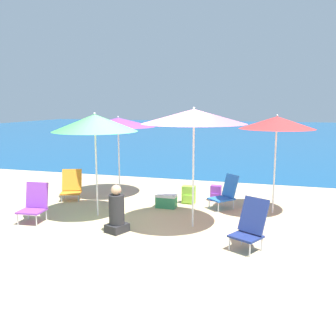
{
  "coord_description": "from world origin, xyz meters",
  "views": [
    {
      "loc": [
        2.51,
        -6.65,
        2.43
      ],
      "look_at": [
        0.2,
        1.27,
        1.0
      ],
      "focal_mm": 40.0,
      "sensor_mm": 36.0,
      "label": 1
    }
  ],
  "objects_px": {
    "beach_chair_navy": "(250,224)",
    "beach_chair_blue": "(226,192)",
    "beach_umbrella_red": "(277,123)",
    "person_seated_near": "(117,212)",
    "beach_umbrella_green": "(95,123)",
    "beach_umbrella_purple": "(118,122)",
    "beach_umbrella_pink": "(194,117)",
    "backpack_lime": "(189,195)",
    "beach_chair_orange": "(72,186)",
    "cooler_box": "(166,201)",
    "backpack_purple": "(216,193)",
    "beach_chair_purple": "(35,203)"
  },
  "relations": [
    {
      "from": "backpack_purple",
      "to": "beach_chair_navy",
      "type": "bearing_deg",
      "value": -70.54
    },
    {
      "from": "beach_chair_navy",
      "to": "cooler_box",
      "type": "relative_size",
      "value": 1.78
    },
    {
      "from": "beach_umbrella_red",
      "to": "cooler_box",
      "type": "xyz_separation_m",
      "value": [
        -2.42,
        -0.25,
        -1.85
      ]
    },
    {
      "from": "beach_umbrella_purple",
      "to": "beach_chair_navy",
      "type": "xyz_separation_m",
      "value": [
        3.64,
        -2.87,
        -1.51
      ]
    },
    {
      "from": "beach_umbrella_green",
      "to": "backpack_purple",
      "type": "height_order",
      "value": "beach_umbrella_green"
    },
    {
      "from": "beach_umbrella_pink",
      "to": "cooler_box",
      "type": "distance_m",
      "value": 2.5
    },
    {
      "from": "beach_umbrella_purple",
      "to": "person_seated_near",
      "type": "xyz_separation_m",
      "value": [
        1.14,
        -2.74,
        -1.55
      ]
    },
    {
      "from": "beach_umbrella_red",
      "to": "backpack_purple",
      "type": "distance_m",
      "value": 2.41
    },
    {
      "from": "backpack_lime",
      "to": "person_seated_near",
      "type": "bearing_deg",
      "value": -109.11
    },
    {
      "from": "beach_chair_purple",
      "to": "beach_umbrella_purple",
      "type": "bearing_deg",
      "value": 68.48
    },
    {
      "from": "beach_umbrella_red",
      "to": "beach_chair_navy",
      "type": "height_order",
      "value": "beach_umbrella_red"
    },
    {
      "from": "beach_umbrella_pink",
      "to": "beach_chair_orange",
      "type": "bearing_deg",
      "value": 160.0
    },
    {
      "from": "beach_chair_blue",
      "to": "cooler_box",
      "type": "xyz_separation_m",
      "value": [
        -1.35,
        -0.35,
        -0.21
      ]
    },
    {
      "from": "beach_umbrella_purple",
      "to": "cooler_box",
      "type": "xyz_separation_m",
      "value": [
        1.56,
        -0.85,
        -1.78
      ]
    },
    {
      "from": "backpack_lime",
      "to": "beach_chair_orange",
      "type": "bearing_deg",
      "value": -171.54
    },
    {
      "from": "beach_umbrella_pink",
      "to": "person_seated_near",
      "type": "relative_size",
      "value": 2.56
    },
    {
      "from": "beach_umbrella_pink",
      "to": "beach_umbrella_purple",
      "type": "relative_size",
      "value": 1.12
    },
    {
      "from": "beach_umbrella_red",
      "to": "beach_chair_purple",
      "type": "distance_m",
      "value": 5.41
    },
    {
      "from": "beach_chair_blue",
      "to": "backpack_purple",
      "type": "distance_m",
      "value": 0.73
    },
    {
      "from": "beach_chair_navy",
      "to": "beach_chair_orange",
      "type": "distance_m",
      "value": 5.09
    },
    {
      "from": "beach_umbrella_purple",
      "to": "backpack_purple",
      "type": "xyz_separation_m",
      "value": [
        2.58,
        0.12,
        -1.75
      ]
    },
    {
      "from": "beach_chair_navy",
      "to": "beach_umbrella_red",
      "type": "bearing_deg",
      "value": 110.03
    },
    {
      "from": "beach_umbrella_red",
      "to": "beach_umbrella_green",
      "type": "bearing_deg",
      "value": -160.95
    },
    {
      "from": "beach_umbrella_purple",
      "to": "beach_umbrella_red",
      "type": "xyz_separation_m",
      "value": [
        3.98,
        -0.59,
        0.08
      ]
    },
    {
      "from": "beach_chair_blue",
      "to": "beach_chair_navy",
      "type": "height_order",
      "value": "beach_chair_navy"
    },
    {
      "from": "person_seated_near",
      "to": "beach_chair_blue",
      "type": "bearing_deg",
      "value": 74.57
    },
    {
      "from": "beach_chair_blue",
      "to": "cooler_box",
      "type": "height_order",
      "value": "beach_chair_blue"
    },
    {
      "from": "beach_umbrella_green",
      "to": "backpack_purple",
      "type": "xyz_separation_m",
      "value": [
        2.28,
        1.99,
        -1.83
      ]
    },
    {
      "from": "beach_umbrella_purple",
      "to": "beach_chair_orange",
      "type": "bearing_deg",
      "value": -142.32
    },
    {
      "from": "backpack_purple",
      "to": "backpack_lime",
      "type": "relative_size",
      "value": 0.89
    },
    {
      "from": "person_seated_near",
      "to": "beach_chair_orange",
      "type": "bearing_deg",
      "value": 160.02
    },
    {
      "from": "beach_chair_blue",
      "to": "beach_umbrella_red",
      "type": "bearing_deg",
      "value": 37.63
    },
    {
      "from": "beach_umbrella_red",
      "to": "person_seated_near",
      "type": "bearing_deg",
      "value": -142.9
    },
    {
      "from": "beach_chair_orange",
      "to": "person_seated_near",
      "type": "distance_m",
      "value": 2.91
    },
    {
      "from": "beach_umbrella_green",
      "to": "beach_chair_blue",
      "type": "relative_size",
      "value": 2.85
    },
    {
      "from": "beach_chair_navy",
      "to": "person_seated_near",
      "type": "distance_m",
      "value": 2.5
    },
    {
      "from": "beach_chair_navy",
      "to": "beach_chair_blue",
      "type": "bearing_deg",
      "value": 135.62
    },
    {
      "from": "beach_chair_navy",
      "to": "person_seated_near",
      "type": "bearing_deg",
      "value": -154.38
    },
    {
      "from": "beach_chair_navy",
      "to": "beach_chair_orange",
      "type": "height_order",
      "value": "beach_chair_navy"
    },
    {
      "from": "beach_umbrella_green",
      "to": "beach_chair_blue",
      "type": "distance_m",
      "value": 3.38
    },
    {
      "from": "beach_umbrella_purple",
      "to": "beach_chair_orange",
      "type": "relative_size",
      "value": 2.78
    },
    {
      "from": "beach_umbrella_pink",
      "to": "backpack_lime",
      "type": "xyz_separation_m",
      "value": [
        -0.48,
        1.7,
        -1.97
      ]
    },
    {
      "from": "beach_umbrella_green",
      "to": "beach_chair_orange",
      "type": "bearing_deg",
      "value": 139.49
    },
    {
      "from": "person_seated_near",
      "to": "backpack_purple",
      "type": "relative_size",
      "value": 2.38
    },
    {
      "from": "beach_chair_blue",
      "to": "beach_chair_orange",
      "type": "bearing_deg",
      "value": -133.07
    },
    {
      "from": "beach_umbrella_red",
      "to": "beach_chair_blue",
      "type": "height_order",
      "value": "beach_umbrella_red"
    },
    {
      "from": "beach_chair_orange",
      "to": "cooler_box",
      "type": "xyz_separation_m",
      "value": [
        2.56,
        -0.08,
        -0.19
      ]
    },
    {
      "from": "backpack_purple",
      "to": "backpack_lime",
      "type": "distance_m",
      "value": 0.75
    },
    {
      "from": "beach_umbrella_red",
      "to": "beach_chair_navy",
      "type": "xyz_separation_m",
      "value": [
        -0.34,
        -2.28,
        -1.59
      ]
    },
    {
      "from": "beach_umbrella_red",
      "to": "backpack_lime",
      "type": "height_order",
      "value": "beach_umbrella_red"
    }
  ]
}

